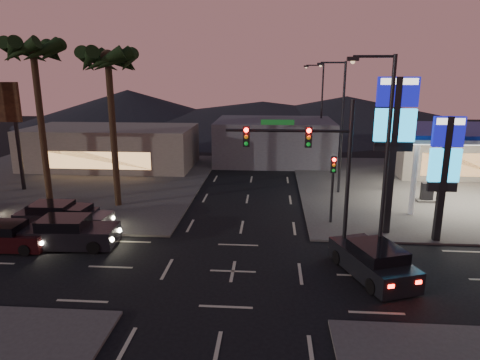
# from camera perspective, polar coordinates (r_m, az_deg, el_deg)

# --- Properties ---
(ground) EXTENTS (140.00, 140.00, 0.00)m
(ground) POSITION_cam_1_polar(r_m,az_deg,el_deg) (20.88, -0.95, -12.08)
(ground) COLOR black
(ground) RESTS_ON ground
(corner_lot_ne) EXTENTS (24.00, 24.00, 0.12)m
(corner_lot_ne) POSITION_cam_1_polar(r_m,az_deg,el_deg) (38.57, 25.84, -1.00)
(corner_lot_ne) COLOR #47443F
(corner_lot_ne) RESTS_ON ground
(corner_lot_nw) EXTENTS (24.00, 24.00, 0.12)m
(corner_lot_nw) POSITION_cam_1_polar(r_m,az_deg,el_deg) (39.98, -22.19, -0.12)
(corner_lot_nw) COLOR #47443F
(corner_lot_nw) RESTS_ON ground
(gas_station) EXTENTS (12.20, 8.20, 5.47)m
(gas_station) POSITION_cam_1_polar(r_m,az_deg,el_deg) (34.05, 29.15, 5.41)
(gas_station) COLOR silver
(gas_station) RESTS_ON ground
(convenience_store) EXTENTS (10.00, 6.00, 4.00)m
(convenience_store) POSITION_cam_1_polar(r_m,az_deg,el_deg) (43.45, 26.23, 3.16)
(convenience_store) COLOR #726B5B
(convenience_store) RESTS_ON ground
(pylon_sign_tall) EXTENTS (2.20, 0.35, 9.00)m
(pylon_sign_tall) POSITION_cam_1_polar(r_m,az_deg,el_deg) (25.22, 19.96, 6.88)
(pylon_sign_tall) COLOR black
(pylon_sign_tall) RESTS_ON ground
(pylon_sign_short) EXTENTS (1.60, 0.35, 7.00)m
(pylon_sign_short) POSITION_cam_1_polar(r_m,az_deg,el_deg) (25.34, 25.67, 2.37)
(pylon_sign_short) COLOR black
(pylon_sign_short) RESTS_ON ground
(traffic_signal_mast) EXTENTS (6.10, 0.39, 8.00)m
(traffic_signal_mast) POSITION_cam_1_polar(r_m,az_deg,el_deg) (21.10, 9.71, 3.03)
(traffic_signal_mast) COLOR black
(traffic_signal_mast) RESTS_ON ground
(pedestal_signal) EXTENTS (0.32, 0.39, 4.30)m
(pedestal_signal) POSITION_cam_1_polar(r_m,az_deg,el_deg) (26.65, 12.28, 0.17)
(pedestal_signal) COLOR black
(pedestal_signal) RESTS_ON ground
(streetlight_near) EXTENTS (2.14, 0.25, 10.00)m
(streetlight_near) POSITION_cam_1_polar(r_m,az_deg,el_deg) (20.58, 18.48, 3.60)
(streetlight_near) COLOR black
(streetlight_near) RESTS_ON ground
(streetlight_mid) EXTENTS (2.14, 0.25, 10.00)m
(streetlight_mid) POSITION_cam_1_polar(r_m,az_deg,el_deg) (33.21, 13.14, 7.76)
(streetlight_mid) COLOR black
(streetlight_mid) RESTS_ON ground
(streetlight_far) EXTENTS (2.14, 0.25, 10.00)m
(streetlight_far) POSITION_cam_1_polar(r_m,az_deg,el_deg) (47.04, 10.59, 9.70)
(streetlight_far) COLOR black
(streetlight_far) RESTS_ON ground
(palm_a) EXTENTS (4.41, 4.41, 10.86)m
(palm_a) POSITION_cam_1_polar(r_m,az_deg,el_deg) (30.11, -17.13, 13.97)
(palm_a) COLOR black
(palm_a) RESTS_ON ground
(palm_b) EXTENTS (4.41, 4.41, 11.46)m
(palm_b) POSITION_cam_1_polar(r_m,az_deg,el_deg) (32.24, -25.77, 14.16)
(palm_b) COLOR black
(palm_b) RESTS_ON ground
(building_far_west) EXTENTS (16.00, 8.00, 4.00)m
(building_far_west) POSITION_cam_1_polar(r_m,az_deg,el_deg) (44.17, -16.70, 4.19)
(building_far_west) COLOR #726B5B
(building_far_west) RESTS_ON ground
(building_far_mid) EXTENTS (12.00, 9.00, 4.40)m
(building_far_mid) POSITION_cam_1_polar(r_m,az_deg,el_deg) (45.18, 4.58, 5.22)
(building_far_mid) COLOR #4C4C51
(building_far_mid) RESTS_ON ground
(hill_left) EXTENTS (40.00, 40.00, 6.00)m
(hill_left) POSITION_cam_1_polar(r_m,az_deg,el_deg) (83.28, -14.66, 9.49)
(hill_left) COLOR black
(hill_left) RESTS_ON ground
(hill_right) EXTENTS (50.00, 50.00, 5.00)m
(hill_right) POSITION_cam_1_polar(r_m,az_deg,el_deg) (80.03, 13.98, 9.00)
(hill_right) COLOR black
(hill_right) RESTS_ON ground
(hill_center) EXTENTS (60.00, 60.00, 4.00)m
(hill_center) POSITION_cam_1_polar(r_m,az_deg,el_deg) (78.98, 3.04, 8.96)
(hill_center) COLOR black
(hill_center) RESTS_ON ground
(car_lane_a_front) EXTENTS (5.12, 2.34, 1.64)m
(car_lane_a_front) POSITION_cam_1_polar(r_m,az_deg,el_deg) (25.12, -21.77, -6.59)
(car_lane_a_front) COLOR black
(car_lane_a_front) RESTS_ON ground
(car_lane_a_mid) EXTENTS (4.43, 1.90, 1.44)m
(car_lane_a_mid) POSITION_cam_1_polar(r_m,az_deg,el_deg) (26.27, -28.63, -6.66)
(car_lane_a_mid) COLOR black
(car_lane_a_mid) RESTS_ON ground
(car_lane_b_front) EXTENTS (4.41, 2.14, 1.40)m
(car_lane_b_front) POSITION_cam_1_polar(r_m,az_deg,el_deg) (27.85, -21.08, -4.74)
(car_lane_b_front) COLOR #4D4C4E
(car_lane_b_front) RESTS_ON ground
(car_lane_b_mid) EXTENTS (4.80, 2.10, 1.55)m
(car_lane_b_mid) POSITION_cam_1_polar(r_m,az_deg,el_deg) (28.40, -23.31, -4.45)
(car_lane_b_mid) COLOR black
(car_lane_b_mid) RESTS_ON ground
(suv_station) EXTENTS (3.54, 5.21, 1.61)m
(suv_station) POSITION_cam_1_polar(r_m,az_deg,el_deg) (21.05, 17.33, -10.29)
(suv_station) COLOR black
(suv_station) RESTS_ON ground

